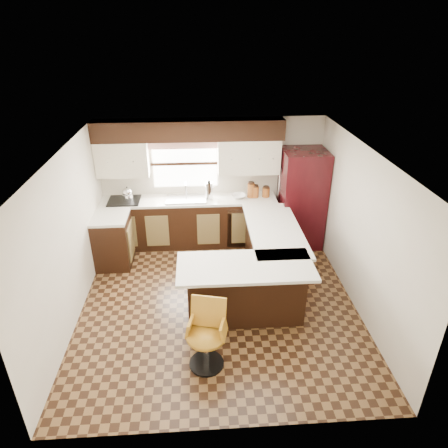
{
  "coord_description": "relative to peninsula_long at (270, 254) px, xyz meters",
  "views": [
    {
      "loc": [
        -0.25,
        -5.03,
        3.95
      ],
      "look_at": [
        0.12,
        0.45,
        1.14
      ],
      "focal_mm": 32.0,
      "sensor_mm": 36.0,
      "label": 1
    }
  ],
  "objects": [
    {
      "name": "canister_med",
      "position": [
        -0.09,
        1.3,
        0.6
      ],
      "size": [
        0.14,
        0.14,
        0.21
      ],
      "primitive_type": "cylinder",
      "color": "brown",
      "rests_on": "counter_back"
    },
    {
      "name": "mixing_bowl",
      "position": [
        -0.41,
        1.28,
        0.53
      ],
      "size": [
        0.33,
        0.33,
        0.07
      ],
      "primitive_type": "imported",
      "rotation": [
        0.0,
        0.0,
        0.26
      ],
      "color": "white",
      "rests_on": "counter_back"
    },
    {
      "name": "refrigerator",
      "position": [
        0.78,
        1.17,
        0.49
      ],
      "size": [
        0.8,
        0.77,
        1.87
      ],
      "primitive_type": "cube",
      "color": "black",
      "rests_on": "floor"
    },
    {
      "name": "wall_front",
      "position": [
        -0.9,
        -2.83,
        0.75
      ],
      "size": [
        4.4,
        0.0,
        4.4
      ],
      "primitive_type": "plane",
      "rotation": [
        -1.57,
        0.0,
        0.0
      ],
      "color": "beige",
      "rests_on": "floor"
    },
    {
      "name": "cooktop",
      "position": [
        -2.55,
        1.25,
        0.51
      ],
      "size": [
        0.58,
        0.5,
        0.02
      ],
      "primitive_type": "cube",
      "color": "black",
      "rests_on": "counter_back"
    },
    {
      "name": "peninsula_long",
      "position": [
        0.0,
        0.0,
        0.0
      ],
      "size": [
        0.6,
        1.95,
        0.9
      ],
      "primitive_type": "cube",
      "color": "black",
      "rests_on": "floor"
    },
    {
      "name": "soffit",
      "position": [
        -1.3,
        1.4,
        1.77
      ],
      "size": [
        3.4,
        0.35,
        0.36
      ],
      "primitive_type": "cube",
      "color": "black",
      "rests_on": "wall_back"
    },
    {
      "name": "percolator",
      "position": [
        -0.96,
        1.28,
        0.66
      ],
      "size": [
        0.14,
        0.14,
        0.32
      ],
      "primitive_type": "cylinder",
      "color": "silver",
      "rests_on": "counter_back"
    },
    {
      "name": "bar_chair",
      "position": [
        -1.12,
        -1.9,
        0.01
      ],
      "size": [
        0.59,
        0.59,
        0.91
      ],
      "primitive_type": null,
      "rotation": [
        0.0,
        0.0,
        -0.24
      ],
      "color": "#B87E1F",
      "rests_on": "floor"
    },
    {
      "name": "window_pane",
      "position": [
        -1.4,
        1.56,
        1.1
      ],
      "size": [
        1.2,
        0.02,
        0.9
      ],
      "primitive_type": "cube",
      "color": "white",
      "rests_on": "wall_back"
    },
    {
      "name": "canister_large",
      "position": [
        -0.17,
        1.3,
        0.63
      ],
      "size": [
        0.14,
        0.14,
        0.27
      ],
      "primitive_type": "cylinder",
      "color": "brown",
      "rests_on": "counter_back"
    },
    {
      "name": "base_cab_back",
      "position": [
        -1.35,
        1.28,
        0.0
      ],
      "size": [
        3.3,
        0.6,
        0.9
      ],
      "primitive_type": "cube",
      "color": "black",
      "rests_on": "floor"
    },
    {
      "name": "counter_back",
      "position": [
        -1.35,
        1.28,
        0.47
      ],
      "size": [
        3.3,
        0.6,
        0.04
      ],
      "primitive_type": "cube",
      "color": "silver",
      "rests_on": "base_cab_back"
    },
    {
      "name": "wall_back",
      "position": [
        -0.9,
        1.58,
        0.75
      ],
      "size": [
        4.4,
        0.0,
        4.4
      ],
      "primitive_type": "plane",
      "rotation": [
        1.57,
        0.0,
        0.0
      ],
      "color": "beige",
      "rests_on": "floor"
    },
    {
      "name": "counter_left",
      "position": [
        -2.7,
        0.62,
        0.47
      ],
      "size": [
        0.6,
        0.7,
        0.04
      ],
      "primitive_type": "cube",
      "color": "silver",
      "rests_on": "base_cab_left"
    },
    {
      "name": "valance",
      "position": [
        -1.4,
        1.52,
        1.49
      ],
      "size": [
        1.3,
        0.06,
        0.18
      ],
      "primitive_type": "cube",
      "color": "#D19B93",
      "rests_on": "wall_back"
    },
    {
      "name": "dishwasher",
      "position": [
        -0.35,
        0.99,
        -0.02
      ],
      "size": [
        0.58,
        0.03,
        0.78
      ],
      "primitive_type": "cube",
      "color": "black",
      "rests_on": "floor"
    },
    {
      "name": "floor",
      "position": [
        -0.9,
        -0.62,
        -0.45
      ],
      "size": [
        4.4,
        4.4,
        0.0
      ],
      "primitive_type": "plane",
      "color": "#49301A",
      "rests_on": "ground"
    },
    {
      "name": "wall_right",
      "position": [
        1.2,
        -0.62,
        0.75
      ],
      "size": [
        0.0,
        4.4,
        4.4
      ],
      "primitive_type": "plane",
      "rotation": [
        1.57,
        0.0,
        -1.57
      ],
      "color": "beige",
      "rests_on": "floor"
    },
    {
      "name": "ceiling",
      "position": [
        -0.9,
        -0.62,
        1.95
      ],
      "size": [
        4.4,
        4.4,
        0.0
      ],
      "primitive_type": "plane",
      "rotation": [
        3.14,
        0.0,
        0.0
      ],
      "color": "silver",
      "rests_on": "wall_back"
    },
    {
      "name": "upper_cab_left",
      "position": [
        -2.52,
        1.4,
        1.27
      ],
      "size": [
        0.94,
        0.35,
        0.64
      ],
      "primitive_type": "cube",
      "color": "beige",
      "rests_on": "wall_back"
    },
    {
      "name": "upper_cab_right",
      "position": [
        -0.22,
        1.4,
        1.27
      ],
      "size": [
        1.14,
        0.35,
        0.64
      ],
      "primitive_type": "cube",
      "color": "beige",
      "rests_on": "wall_back"
    },
    {
      "name": "peninsula_return",
      "position": [
        -0.53,
        -0.97,
        0.0
      ],
      "size": [
        1.65,
        0.6,
        0.9
      ],
      "primitive_type": "cube",
      "color": "black",
      "rests_on": "floor"
    },
    {
      "name": "base_cab_left",
      "position": [
        -2.7,
        0.62,
        0.0
      ],
      "size": [
        0.6,
        0.7,
        0.9
      ],
      "primitive_type": "cube",
      "color": "black",
      "rests_on": "floor"
    },
    {
      "name": "counter_pen_return",
      "position": [
        -0.55,
        -1.06,
        0.47
      ],
      "size": [
        1.89,
        0.84,
        0.04
      ],
      "primitive_type": "cube",
      "color": "silver",
      "rests_on": "peninsula_return"
    },
    {
      "name": "canister_small",
      "position": [
        0.12,
        1.3,
        0.59
      ],
      "size": [
        0.14,
        0.14,
        0.18
      ],
      "primitive_type": "cylinder",
      "color": "brown",
      "rests_on": "counter_back"
    },
    {
      "name": "wall_left",
      "position": [
        -3.0,
        -0.62,
        0.75
      ],
      "size": [
        0.0,
        4.4,
        4.4
      ],
      "primitive_type": "plane",
      "rotation": [
        1.57,
        0.0,
        1.57
      ],
      "color": "beige",
      "rests_on": "floor"
    },
    {
      "name": "sink",
      "position": [
        -1.4,
        1.25,
        0.51
      ],
      "size": [
        0.75,
        0.45,
        0.03
      ],
      "primitive_type": "cube",
      "color": "#B2B2B7",
      "rests_on": "counter_back"
    },
    {
      "name": "counter_pen_long",
      "position": [
        0.05,
        0.0,
        0.47
      ],
      "size": [
        0.84,
        1.95,
        0.04
      ],
      "primitive_type": "cube",
      "color": "silver",
      "rests_on": "peninsula_long"
    },
    {
      "name": "kettle",
      "position": [
        -2.47,
        1.26,
        0.65
      ],
      "size": [
        0.19,
        0.19,
        0.26
      ],
      "primitive_type": null,
      "color": "silver",
      "rests_on": "cooktop"
    }
  ]
}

